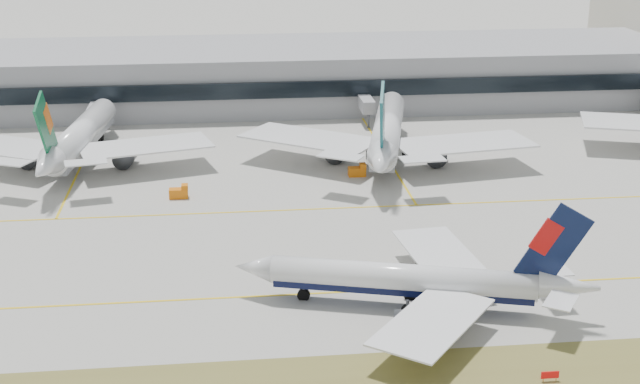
{
  "coord_description": "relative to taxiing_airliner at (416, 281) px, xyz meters",
  "views": [
    {
      "loc": [
        -11.9,
        -121.35,
        56.53
      ],
      "look_at": [
        3.57,
        18.0,
        7.5
      ],
      "focal_mm": 50.0,
      "sensor_mm": 36.0,
      "label": 1
    }
  ],
  "objects": [
    {
      "name": "terminal",
      "position": [
        -13.7,
        125.9,
        3.39
      ],
      "size": [
        280.0,
        43.1,
        15.0
      ],
      "color": "gray",
      "rests_on": "ground"
    },
    {
      "name": "ground",
      "position": [
        -13.7,
        11.06,
        -4.11
      ],
      "size": [
        3000.0,
        3000.0,
        0.0
      ],
      "primitive_type": "plane",
      "color": "#A6A39B",
      "rests_on": "ground"
    },
    {
      "name": "widebody_eva",
      "position": [
        -56.12,
        73.79,
        1.44
      ],
      "size": [
        58.18,
        57.29,
        20.87
      ],
      "rotation": [
        0.0,
        0.0,
        1.45
      ],
      "color": "white",
      "rests_on": "ground"
    },
    {
      "name": "hold_sign_right",
      "position": [
        11.95,
        -20.94,
        -3.23
      ],
      "size": [
        2.2,
        0.15,
        1.35
      ],
      "color": "red",
      "rests_on": "ground"
    },
    {
      "name": "taxiing_airliner",
      "position": [
        0.0,
        0.0,
        0.0
      ],
      "size": [
        49.73,
        42.38,
        17.04
      ],
      "rotation": [
        0.0,
        0.0,
        2.86
      ],
      "color": "white",
      "rests_on": "ground"
    },
    {
      "name": "widebody_cathay",
      "position": [
        8.63,
        69.33,
        1.85
      ],
      "size": [
        61.29,
        61.02,
        22.42
      ],
      "rotation": [
        0.0,
        0.0,
        1.34
      ],
      "color": "white",
      "rests_on": "ground"
    },
    {
      "name": "gse_c",
      "position": [
        0.94,
        59.4,
        -3.06
      ],
      "size": [
        3.55,
        2.0,
        2.6
      ],
      "color": "orange",
      "rests_on": "ground"
    },
    {
      "name": "gse_b",
      "position": [
        -34.5,
        50.01,
        -3.06
      ],
      "size": [
        3.55,
        2.0,
        2.6
      ],
      "color": "orange",
      "rests_on": "ground"
    }
  ]
}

